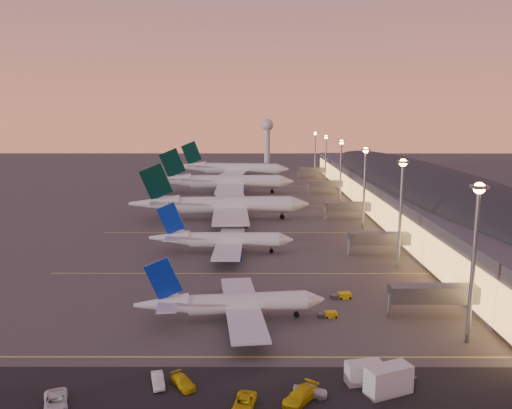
# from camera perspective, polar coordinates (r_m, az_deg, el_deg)

# --- Properties ---
(ground) EXTENTS (700.00, 700.00, 0.00)m
(ground) POSITION_cam_1_polar(r_m,az_deg,el_deg) (120.26, -1.00, -7.14)
(ground) COLOR #413F3C
(airliner_narrow_south) EXTENTS (33.75, 30.34, 12.05)m
(airliner_narrow_south) POSITION_cam_1_polar(r_m,az_deg,el_deg) (89.66, -2.81, -11.26)
(airliner_narrow_south) COLOR silver
(airliner_narrow_south) RESTS_ON ground
(airliner_narrow_north) EXTENTS (37.75, 33.58, 13.54)m
(airliner_narrow_north) POSITION_cam_1_polar(r_m,az_deg,el_deg) (131.36, -3.96, -4.06)
(airliner_narrow_north) COLOR silver
(airliner_narrow_north) RESTS_ON ground
(airliner_wide_near) EXTENTS (61.98, 56.50, 19.84)m
(airliner_wide_near) POSITION_cam_1_polar(r_m,az_deg,el_deg) (171.96, -4.12, -0.08)
(airliner_wide_near) COLOR silver
(airliner_wide_near) RESTS_ON ground
(airliner_wide_mid) EXTENTS (65.39, 59.40, 20.97)m
(airliner_wide_mid) POSITION_cam_1_polar(r_m,az_deg,el_deg) (229.05, -3.82, 2.60)
(airliner_wide_mid) COLOR silver
(airliner_wide_mid) RESTS_ON ground
(airliner_wide_far) EXTENTS (65.69, 60.28, 21.02)m
(airliner_wide_far) POSITION_cam_1_polar(r_m,az_deg,el_deg) (284.29, -2.86, 4.11)
(airliner_wide_far) COLOR silver
(airliner_wide_far) RESTS_ON ground
(terminal_building) EXTENTS (56.35, 255.00, 17.46)m
(terminal_building) POSITION_cam_1_polar(r_m,az_deg,el_deg) (198.30, 17.59, 1.92)
(terminal_building) COLOR #49484D
(terminal_building) RESTS_ON ground
(light_masts) EXTENTS (2.20, 217.20, 25.90)m
(light_masts) POSITION_cam_1_polar(r_m,az_deg,el_deg) (183.77, 10.70, 4.35)
(light_masts) COLOR slate
(light_masts) RESTS_ON ground
(radar_tower) EXTENTS (9.00, 9.00, 32.50)m
(radar_tower) POSITION_cam_1_polar(r_m,az_deg,el_deg) (375.05, 1.30, 8.14)
(radar_tower) COLOR silver
(radar_tower) RESTS_ON ground
(service_lane) EXTENTS (260.00, 16.00, 0.01)m
(service_lane) POSITION_cam_1_polar(r_m,az_deg,el_deg) (68.94, -1.95, -21.23)
(service_lane) COLOR black
(service_lane) RESTS_ON ground
(lane_markings) EXTENTS (90.00, 180.36, 0.00)m
(lane_markings) POSITION_cam_1_polar(r_m,az_deg,el_deg) (158.87, -0.73, -2.80)
(lane_markings) COLOR #D8C659
(lane_markings) RESTS_ON ground
(baggage_tug_a) EXTENTS (3.55, 1.78, 1.02)m
(baggage_tug_a) POSITION_cam_1_polar(r_m,az_deg,el_deg) (92.85, 8.27, -12.34)
(baggage_tug_a) COLOR #DCC10D
(baggage_tug_a) RESTS_ON ground
(baggage_tug_b) EXTENTS (4.12, 2.28, 1.16)m
(baggage_tug_b) POSITION_cam_1_polar(r_m,az_deg,el_deg) (101.92, 9.80, -10.25)
(baggage_tug_b) COLOR #DCC10D
(baggage_tug_b) RESTS_ON ground
(catering_truck_a) EXTENTS (7.17, 4.94, 3.77)m
(catering_truck_a) POSITION_cam_1_polar(r_m,az_deg,el_deg) (71.37, 15.14, -18.80)
(catering_truck_a) COLOR silver
(catering_truck_a) RESTS_ON ground
(catering_truck_b) EXTENTS (5.73, 3.09, 3.05)m
(catering_truck_b) POSITION_cam_1_polar(r_m,az_deg,el_deg) (72.98, 12.46, -18.28)
(catering_truck_b) COLOR silver
(catering_truck_b) RESTS_ON ground
(service_van_a) EXTENTS (4.84, 6.71, 1.70)m
(service_van_a) POSITION_cam_1_polar(r_m,az_deg,el_deg) (70.94, -21.92, -20.26)
(service_van_a) COLOR silver
(service_van_a) RESTS_ON ground
(service_van_b) EXTENTS (4.26, 4.97, 1.37)m
(service_van_b) POSITION_cam_1_polar(r_m,az_deg,el_deg) (71.57, -8.32, -19.43)
(service_van_b) COLOR #DCC10D
(service_van_b) RESTS_ON ground
(service_van_c) EXTENTS (2.71, 4.63, 1.44)m
(service_van_c) POSITION_cam_1_polar(r_m,az_deg,el_deg) (72.45, -11.15, -19.09)
(service_van_c) COLOR silver
(service_van_c) RESTS_ON ground
(service_van_d) EXTENTS (5.55, 6.21, 1.73)m
(service_van_d) POSITION_cam_1_polar(r_m,az_deg,el_deg) (67.97, 5.09, -20.92)
(service_van_d) COLOR #DCC10D
(service_van_d) RESTS_ON ground
(service_van_e) EXTENTS (4.75, 2.82, 1.52)m
(service_van_e) POSITION_cam_1_polar(r_m,az_deg,el_deg) (69.30, 6.22, -20.38)
(service_van_e) COLOR silver
(service_van_e) RESTS_ON ground
(service_van_f) EXTENTS (3.43, 5.80, 1.51)m
(service_van_f) POSITION_cam_1_polar(r_m,az_deg,el_deg) (66.41, -1.37, -21.81)
(service_van_f) COLOR #DCC10D
(service_van_f) RESTS_ON ground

